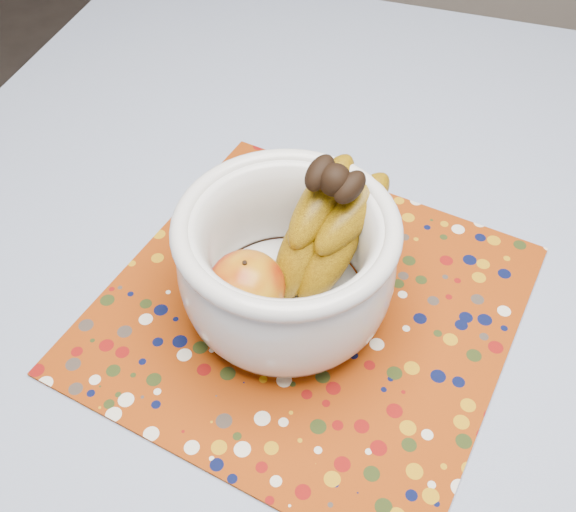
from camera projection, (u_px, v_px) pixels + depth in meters
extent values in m
cube|color=brown|center=(387.00, 305.00, 0.80)|extent=(1.20, 1.20, 0.04)
cylinder|color=brown|center=(188.00, 172.00, 1.52)|extent=(0.06, 0.06, 0.71)
cube|color=slate|center=(389.00, 292.00, 0.78)|extent=(1.32, 1.32, 0.01)
cube|color=#7F2D06|center=(308.00, 307.00, 0.76)|extent=(0.51, 0.51, 0.00)
cylinder|color=silver|center=(287.00, 304.00, 0.75)|extent=(0.12, 0.12, 0.01)
cylinder|color=silver|center=(287.00, 297.00, 0.74)|extent=(0.17, 0.17, 0.01)
torus|color=silver|center=(286.00, 227.00, 0.66)|extent=(0.23, 0.23, 0.02)
ellipsoid|color=maroon|center=(246.00, 287.00, 0.70)|extent=(0.08, 0.08, 0.07)
sphere|color=black|center=(335.00, 180.00, 0.67)|extent=(0.03, 0.03, 0.03)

